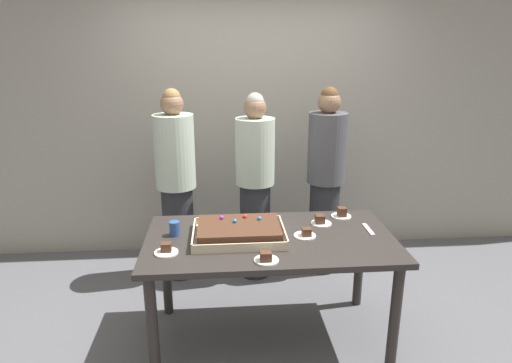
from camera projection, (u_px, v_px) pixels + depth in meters
The scene contains 14 objects.
ground_plane at pixel (269, 336), 3.22m from camera, with size 12.00×12.00×0.00m, color #5B5B60.
interior_back_panel at pixel (253, 102), 4.30m from camera, with size 8.00×0.12×3.00m, color #9E998E.
party_table at pixel (270, 250), 3.02m from camera, with size 1.68×0.91×0.79m.
sheet_cake at pixel (239, 231), 2.97m from camera, with size 0.61×0.46×0.12m.
plated_slice_near_left at pixel (320, 221), 3.20m from camera, with size 0.15×0.15×0.07m.
plated_slice_near_right at pixel (266, 258), 2.65m from camera, with size 0.15×0.15×0.07m.
plated_slice_far_left at pixel (166, 250), 2.76m from camera, with size 0.15×0.15×0.06m.
plated_slice_far_right at pixel (306, 234), 2.99m from camera, with size 0.15×0.15×0.06m.
plated_slice_center_front at pixel (342, 214), 3.33m from camera, with size 0.15×0.15×0.08m.
drink_cup_nearest at pixel (175, 229), 3.00m from camera, with size 0.07×0.07×0.10m, color #2D5199.
cake_server_utensil at pixel (368, 229), 3.11m from camera, with size 0.03×0.20×0.01m, color silver.
person_serving_front at pixel (326, 180), 3.94m from camera, with size 0.33×0.33×1.69m.
person_green_shirt_behind at pixel (255, 185), 3.86m from camera, with size 0.34×0.34×1.65m.
person_striped_tie_right at pixel (176, 184), 3.84m from camera, with size 0.34×0.34×1.69m.
Camera 1 is at (-0.32, -2.73, 2.03)m, focal length 31.11 mm.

